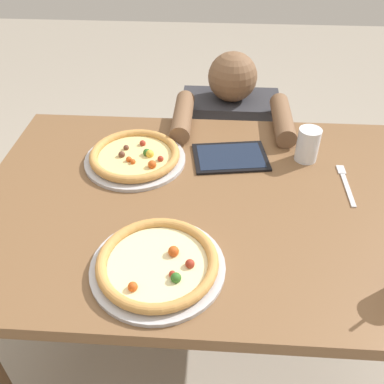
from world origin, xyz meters
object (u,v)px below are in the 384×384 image
(pizza_far, at_px, (135,156))
(fork, at_px, (346,183))
(diner_seated, at_px, (227,165))
(pizza_near, at_px, (158,264))
(tablet, at_px, (230,157))
(water_cup_clear, at_px, (308,144))

(pizza_far, bearing_deg, fork, -6.57)
(pizza_far, xyz_separation_m, diner_seated, (0.32, 0.47, -0.35))
(pizza_near, bearing_deg, fork, 35.08)
(tablet, distance_m, diner_seated, 0.55)
(diner_seated, bearing_deg, fork, -57.65)
(pizza_near, relative_size, fork, 1.63)
(water_cup_clear, bearing_deg, pizza_near, -130.53)
(pizza_near, distance_m, pizza_far, 0.47)
(pizza_far, xyz_separation_m, water_cup_clear, (0.55, 0.05, 0.04))
(pizza_far, height_order, tablet, pizza_far)
(pizza_near, xyz_separation_m, water_cup_clear, (0.42, 0.49, 0.04))
(fork, bearing_deg, diner_seated, 122.35)
(pizza_far, bearing_deg, water_cup_clear, 4.94)
(fork, xyz_separation_m, diner_seated, (-0.34, 0.54, -0.33))
(pizza_near, bearing_deg, water_cup_clear, 49.47)
(water_cup_clear, relative_size, diner_seated, 0.12)
(water_cup_clear, xyz_separation_m, diner_seated, (-0.24, 0.42, -0.39))
(pizza_far, bearing_deg, tablet, 6.84)
(pizza_far, xyz_separation_m, tablet, (0.31, 0.04, -0.01))
(water_cup_clear, relative_size, fork, 0.55)
(water_cup_clear, height_order, tablet, water_cup_clear)
(pizza_near, xyz_separation_m, pizza_far, (-0.13, 0.45, 0.00))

